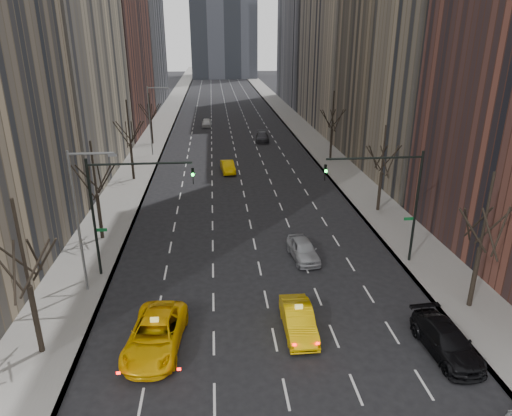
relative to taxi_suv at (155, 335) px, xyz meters
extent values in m
plane|color=black|center=(6.23, -3.89, -0.80)|extent=(400.00, 400.00, 0.00)
cube|color=slate|center=(-6.02, 66.11, -0.73)|extent=(4.50, 320.00, 0.15)
cube|color=slate|center=(18.48, 66.11, -0.73)|extent=(4.50, 320.00, 0.15)
cylinder|color=black|center=(-5.77, 0.11, 1.24)|extent=(0.28, 0.28, 3.78)
cylinder|color=black|center=(-5.77, 0.11, 5.38)|extent=(0.16, 0.16, 4.50)
cylinder|color=black|center=(-5.62, 0.96, 4.36)|extent=(0.42, 1.80, 2.52)
cylinder|color=black|center=(-4.97, 0.40, 4.36)|extent=(1.74, 0.72, 2.52)
cylinder|color=black|center=(-5.11, -0.44, 4.36)|extent=(1.46, 1.25, 2.52)
cylinder|color=black|center=(-5.92, -0.74, 4.36)|extent=(0.42, 1.80, 2.52)
cylinder|color=black|center=(-6.58, -0.19, 4.36)|extent=(1.74, 0.72, 2.52)
cylinder|color=black|center=(-6.43, 0.66, 4.36)|extent=(1.46, 1.25, 2.52)
cylinder|color=black|center=(-5.77, 14.11, 1.13)|extent=(0.28, 0.28, 3.57)
cylinder|color=black|center=(-5.77, 14.11, 5.04)|extent=(0.16, 0.16, 4.25)
cylinder|color=black|center=(-5.62, 14.96, 4.15)|extent=(0.42, 1.80, 2.52)
cylinder|color=black|center=(-4.97, 14.40, 4.15)|extent=(1.74, 0.72, 2.52)
cylinder|color=black|center=(-5.11, 13.56, 4.15)|extent=(1.46, 1.25, 2.52)
cylinder|color=black|center=(-5.92, 13.26, 4.15)|extent=(0.42, 1.80, 2.52)
cylinder|color=black|center=(-6.58, 13.81, 4.15)|extent=(1.74, 0.72, 2.52)
cylinder|color=black|center=(-6.43, 14.66, 4.15)|extent=(1.46, 1.25, 2.52)
cylinder|color=black|center=(-5.77, 30.11, 1.34)|extent=(0.28, 0.28, 3.99)
cylinder|color=black|center=(-5.77, 30.11, 5.71)|extent=(0.16, 0.16, 4.75)
cylinder|color=black|center=(-5.62, 30.96, 4.57)|extent=(0.42, 1.80, 2.52)
cylinder|color=black|center=(-4.97, 30.40, 4.57)|extent=(1.74, 0.72, 2.52)
cylinder|color=black|center=(-5.11, 29.56, 4.57)|extent=(1.46, 1.25, 2.52)
cylinder|color=black|center=(-5.92, 29.26, 4.57)|extent=(0.42, 1.80, 2.52)
cylinder|color=black|center=(-6.58, 29.81, 4.57)|extent=(1.74, 0.72, 2.52)
cylinder|color=black|center=(-6.43, 30.66, 4.57)|extent=(1.46, 1.25, 2.52)
cylinder|color=black|center=(-5.77, 48.11, 1.03)|extent=(0.28, 0.28, 3.36)
cylinder|color=black|center=(-5.77, 48.11, 4.71)|extent=(0.16, 0.16, 4.00)
cylinder|color=black|center=(-5.62, 48.96, 3.94)|extent=(0.42, 1.80, 2.52)
cylinder|color=black|center=(-4.97, 48.40, 3.94)|extent=(1.74, 0.72, 2.52)
cylinder|color=black|center=(-5.11, 47.56, 3.94)|extent=(1.46, 1.25, 2.52)
cylinder|color=black|center=(-5.92, 47.26, 3.94)|extent=(0.42, 1.80, 2.52)
cylinder|color=black|center=(-6.58, 47.81, 3.94)|extent=(1.74, 0.72, 2.52)
cylinder|color=black|center=(-6.43, 48.66, 3.94)|extent=(1.46, 1.25, 2.52)
cylinder|color=black|center=(18.23, 2.11, 1.24)|extent=(0.28, 0.28, 3.78)
cylinder|color=black|center=(18.23, 2.11, 5.38)|extent=(0.16, 0.16, 4.50)
cylinder|color=black|center=(18.38, 2.96, 4.36)|extent=(0.42, 1.80, 2.52)
cylinder|color=black|center=(19.03, 2.40, 4.36)|extent=(1.74, 0.72, 2.52)
cylinder|color=black|center=(18.89, 1.56, 4.36)|extent=(1.46, 1.25, 2.52)
cylinder|color=black|center=(18.08, 1.26, 4.36)|extent=(0.42, 1.80, 2.52)
cylinder|color=black|center=(17.42, 1.81, 4.36)|extent=(1.74, 0.72, 2.52)
cylinder|color=black|center=(17.57, 2.66, 4.36)|extent=(1.46, 1.25, 2.52)
cylinder|color=black|center=(18.23, 18.11, 1.13)|extent=(0.28, 0.28, 3.57)
cylinder|color=black|center=(18.23, 18.11, 5.04)|extent=(0.16, 0.16, 4.25)
cylinder|color=black|center=(18.38, 18.96, 4.15)|extent=(0.42, 1.80, 2.52)
cylinder|color=black|center=(19.03, 18.40, 4.15)|extent=(1.74, 0.72, 2.52)
cylinder|color=black|center=(18.89, 17.56, 4.15)|extent=(1.46, 1.25, 2.52)
cylinder|color=black|center=(18.08, 17.26, 4.15)|extent=(0.42, 1.80, 2.52)
cylinder|color=black|center=(17.42, 17.81, 4.15)|extent=(1.74, 0.72, 2.52)
cylinder|color=black|center=(17.57, 18.66, 4.15)|extent=(1.46, 1.25, 2.52)
cylinder|color=black|center=(18.23, 36.11, 1.34)|extent=(0.28, 0.28, 3.99)
cylinder|color=black|center=(18.23, 36.11, 5.71)|extent=(0.16, 0.16, 4.75)
cylinder|color=black|center=(18.38, 36.96, 4.57)|extent=(0.42, 1.80, 2.52)
cylinder|color=black|center=(19.03, 36.40, 4.57)|extent=(1.74, 0.72, 2.52)
cylinder|color=black|center=(18.89, 35.56, 4.57)|extent=(1.46, 1.25, 2.52)
cylinder|color=black|center=(18.08, 35.26, 4.57)|extent=(0.42, 1.80, 2.52)
cylinder|color=black|center=(17.42, 35.81, 4.57)|extent=(1.74, 0.72, 2.52)
cylinder|color=black|center=(17.57, 36.66, 4.57)|extent=(1.46, 1.25, 2.52)
cylinder|color=black|center=(-4.57, 8.11, 3.35)|extent=(0.18, 0.18, 8.00)
cylinder|color=black|center=(-1.32, 8.11, 6.95)|extent=(6.50, 0.14, 0.14)
imported|color=black|center=(1.93, 8.11, 6.05)|extent=(0.18, 0.22, 1.10)
sphere|color=#0CFF33|center=(1.93, 7.93, 6.20)|extent=(0.20, 0.20, 0.20)
cube|color=#0C5926|center=(-4.17, 8.11, 2.55)|extent=(0.70, 0.04, 0.22)
cylinder|color=black|center=(17.03, 8.11, 3.35)|extent=(0.18, 0.18, 8.00)
cylinder|color=black|center=(13.78, 8.11, 6.95)|extent=(6.50, 0.14, 0.14)
imported|color=black|center=(10.53, 8.11, 6.05)|extent=(0.18, 0.22, 1.10)
sphere|color=#0CFF33|center=(10.53, 7.93, 6.20)|extent=(0.20, 0.20, 0.20)
cube|color=#0C5926|center=(16.63, 8.11, 2.55)|extent=(0.70, 0.04, 0.22)
cylinder|color=slate|center=(-4.97, 6.11, 3.85)|extent=(0.16, 0.16, 9.00)
cylinder|color=slate|center=(-3.67, 6.11, 8.15)|extent=(2.60, 0.14, 0.14)
cube|color=slate|center=(-2.47, 6.11, 8.05)|extent=(0.50, 0.22, 0.15)
cylinder|color=slate|center=(-4.97, 41.11, 3.85)|extent=(0.16, 0.16, 9.00)
cylinder|color=slate|center=(-3.67, 41.11, 8.15)|extent=(2.60, 0.14, 0.14)
cube|color=slate|center=(-2.47, 41.11, 8.05)|extent=(0.50, 0.22, 0.15)
imported|color=#F9BA05|center=(0.00, 0.00, 0.00)|extent=(3.24, 6.01, 1.60)
imported|color=#E0AB04|center=(7.60, 0.70, -0.07)|extent=(1.56, 4.46, 1.47)
imported|color=#94969B|center=(9.53, 9.33, -0.07)|extent=(2.11, 4.42, 1.46)
imported|color=black|center=(14.78, -1.76, -0.08)|extent=(2.35, 5.09, 1.44)
imported|color=#E9B104|center=(4.86, 32.25, -0.12)|extent=(1.83, 4.25, 1.36)
imported|color=#2F2E34|center=(10.75, 48.70, -0.11)|extent=(2.29, 4.89, 1.38)
imported|color=silver|center=(2.14, 61.57, -0.10)|extent=(1.74, 4.14, 1.40)
camera|label=1|loc=(3.34, -20.04, 14.46)|focal=32.00mm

